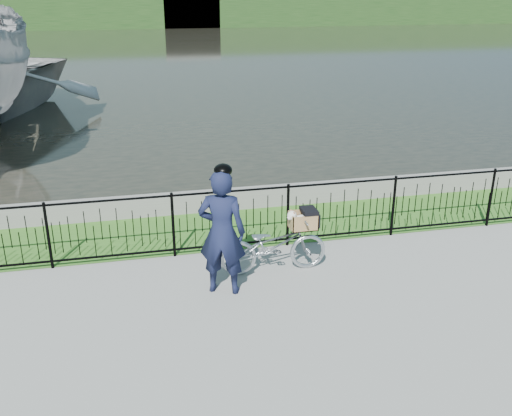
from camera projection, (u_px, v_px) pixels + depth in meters
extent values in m
plane|color=gray|center=(252.00, 295.00, 8.53)|extent=(120.00, 120.00, 0.00)
cube|color=#366921|center=(223.00, 228.00, 10.88)|extent=(60.00, 2.00, 0.01)
plane|color=black|center=(147.00, 54.00, 38.50)|extent=(120.00, 120.00, 0.00)
cube|color=slate|center=(214.00, 200.00, 11.72)|extent=(60.00, 0.30, 0.40)
cube|color=#24451A|center=(134.00, 13.00, 62.47)|extent=(120.00, 6.00, 3.00)
cube|color=#A59784|center=(191.00, 12.00, 62.31)|extent=(6.00, 3.00, 3.20)
imported|color=#AAB0B7|center=(273.00, 245.00, 9.10)|extent=(1.74, 0.61, 0.91)
cube|color=black|center=(303.00, 228.00, 9.11)|extent=(0.38, 0.18, 0.02)
cube|color=olive|center=(303.00, 228.00, 9.10)|extent=(0.42, 0.32, 0.01)
cube|color=olive|center=(300.00, 217.00, 9.19)|extent=(0.42, 0.01, 0.27)
cube|color=olive|center=(306.00, 224.00, 8.92)|extent=(0.42, 0.01, 0.27)
cube|color=olive|center=(315.00, 219.00, 9.10)|extent=(0.02, 0.32, 0.27)
cube|color=olive|center=(291.00, 222.00, 9.01)|extent=(0.01, 0.32, 0.27)
cube|color=black|center=(309.00, 211.00, 9.02)|extent=(0.23, 0.33, 0.06)
cube|color=black|center=(316.00, 218.00, 9.09)|extent=(0.02, 0.33, 0.21)
ellipsoid|color=silver|center=(302.00, 221.00, 9.05)|extent=(0.31, 0.22, 0.20)
sphere|color=silver|center=(292.00, 215.00, 8.96)|extent=(0.15, 0.15, 0.15)
sphere|color=silver|center=(289.00, 218.00, 8.94)|extent=(0.07, 0.07, 0.07)
sphere|color=black|center=(288.00, 219.00, 8.93)|extent=(0.02, 0.02, 0.02)
cone|color=#A16243|center=(291.00, 211.00, 8.99)|extent=(0.06, 0.08, 0.08)
cone|color=#A16243|center=(294.00, 213.00, 8.90)|extent=(0.06, 0.08, 0.08)
imported|color=black|center=(222.00, 232.00, 8.32)|extent=(0.82, 0.67, 1.92)
ellipsoid|color=black|center=(220.00, 171.00, 7.98)|extent=(0.26, 0.29, 0.18)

